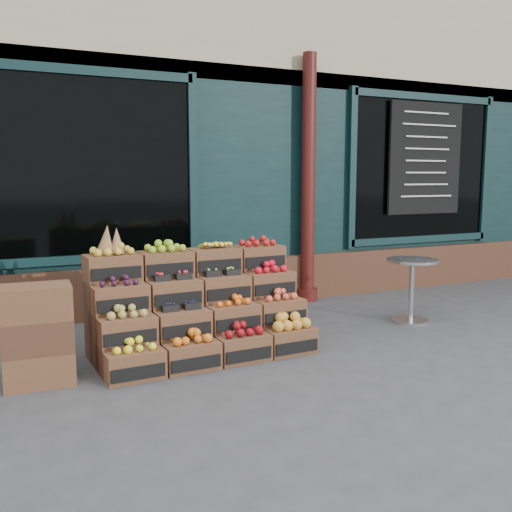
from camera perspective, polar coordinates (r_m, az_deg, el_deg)
name	(u,v)px	position (r m, az deg, el deg)	size (l,w,h in m)	color
ground	(308,354)	(5.40, 5.20, -9.78)	(60.00, 60.00, 0.00)	#3D3D3F
shop_facade	(154,131)	(9.92, -10.21, 12.19)	(12.00, 6.24, 4.80)	black
crate_display	(198,313)	(5.37, -5.80, -5.70)	(1.99, 1.02, 1.22)	brown
spare_crates	(38,335)	(4.86, -20.99, -7.39)	(0.55, 0.40, 0.80)	brown
bistro_table	(412,283)	(6.68, 15.30, -2.62)	(0.57, 0.57, 0.72)	silver
shopkeeper	(110,224)	(7.35, -14.39, 3.14)	(0.77, 0.51, 2.12)	#1D6631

